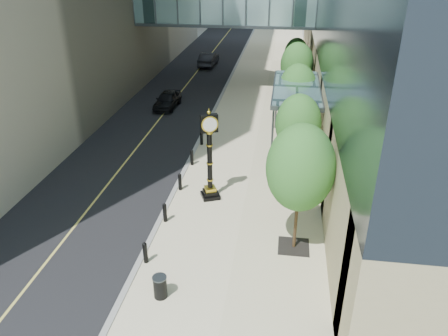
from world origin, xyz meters
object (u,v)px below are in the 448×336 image
at_px(street_clock, 210,162).
at_px(car_near, 167,100).
at_px(trash_bin, 160,287).
at_px(pedestrian, 310,171).
at_px(car_far, 209,59).

distance_m(street_clock, car_near, 15.75).
distance_m(street_clock, trash_bin, 7.97).
height_order(pedestrian, car_far, pedestrian).
bearing_deg(car_far, pedestrian, 113.47).
xyz_separation_m(pedestrian, car_far, (-10.61, 27.45, -0.18)).
bearing_deg(trash_bin, street_clock, 85.49).
distance_m(car_near, car_far, 15.21).
bearing_deg(trash_bin, car_near, 104.06).
relative_size(pedestrian, car_near, 0.45).
relative_size(trash_bin, car_near, 0.22).
distance_m(street_clock, pedestrian, 5.87).
bearing_deg(street_clock, trash_bin, -117.69).
height_order(pedestrian, car_near, pedestrian).
xyz_separation_m(street_clock, pedestrian, (5.32, 2.15, -1.23)).
bearing_deg(trash_bin, pedestrian, 59.08).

